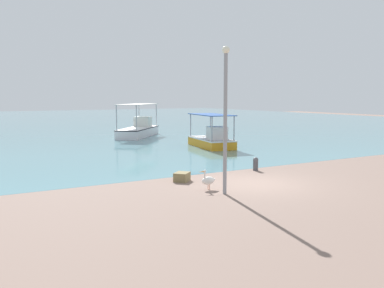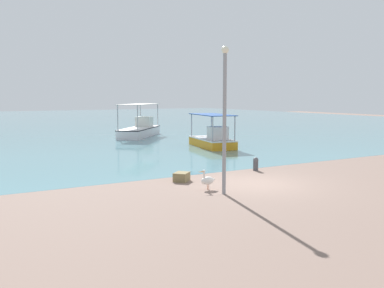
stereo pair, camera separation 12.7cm
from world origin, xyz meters
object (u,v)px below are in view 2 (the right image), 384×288
Objects in this scene: pelican at (207,180)px; mooring_bollard at (256,163)px; lamp_post at (225,112)px; fishing_boat_near_left at (213,139)px; fishing_boat_outer at (140,129)px; cargo_crate at (182,177)px.

mooring_bollard is at bearing 29.73° from pelican.
fishing_boat_near_left is at bearing 59.16° from lamp_post.
pelican is at bearing -123.36° from fishing_boat_near_left.
mooring_bollard is (-3.26, -9.02, -0.22)m from fishing_boat_near_left.
cargo_crate is at bearing -107.93° from fishing_boat_outer.
fishing_boat_outer is 7.84× the size of pelican.
lamp_post is 8.29× the size of mooring_bollard.
fishing_boat_outer is 23.45m from lamp_post.
mooring_bollard is at bearing 39.16° from lamp_post.
pelican reaches higher than mooring_bollard.
lamp_post is (-7.40, -12.39, 2.50)m from fishing_boat_near_left.
mooring_bollard is 0.94× the size of cargo_crate.
fishing_boat_outer is at bearing 84.12° from mooring_bollard.
fishing_boat_near_left is 13.74m from pelican.
mooring_bollard is at bearing -95.88° from fishing_boat_outer.
fishing_boat_near_left reaches higher than pelican.
fishing_boat_outer is at bearing 97.25° from fishing_boat_near_left.
mooring_bollard is (4.14, 3.37, -2.72)m from lamp_post.
lamp_post is at bearing -120.84° from fishing_boat_near_left.
fishing_boat_outer is 9.59× the size of mooring_bollard.
fishing_boat_outer is (-1.29, 10.12, 0.09)m from fishing_boat_near_left.
lamp_post is at bearing -105.19° from fishing_boat_outer.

